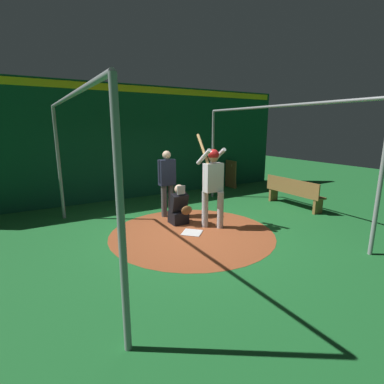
{
  "coord_description": "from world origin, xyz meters",
  "views": [
    {
      "loc": [
        5.29,
        -3.09,
        2.36
      ],
      "look_at": [
        0.0,
        0.0,
        0.95
      ],
      "focal_mm": 27.01,
      "sensor_mm": 36.0,
      "label": 1
    }
  ],
  "objects_px": {
    "home_plate": "(192,233)",
    "bat_rack": "(229,174)",
    "catcher": "(179,208)",
    "bench": "(293,192)",
    "batter": "(213,180)",
    "umpire": "(167,180)"
  },
  "relations": [
    {
      "from": "home_plate",
      "to": "umpire",
      "type": "distance_m",
      "value": 1.73
    },
    {
      "from": "batter",
      "to": "bench",
      "type": "xyz_separation_m",
      "value": [
        -0.27,
        3.06,
        -0.68
      ]
    },
    {
      "from": "catcher",
      "to": "bench",
      "type": "bearing_deg",
      "value": 84.4
    },
    {
      "from": "bat_rack",
      "to": "batter",
      "type": "bearing_deg",
      "value": -41.87
    },
    {
      "from": "home_plate",
      "to": "bench",
      "type": "bearing_deg",
      "value": 95.67
    },
    {
      "from": "home_plate",
      "to": "bat_rack",
      "type": "xyz_separation_m",
      "value": [
        -3.68,
        3.82,
        0.48
      ]
    },
    {
      "from": "umpire",
      "to": "batter",
      "type": "bearing_deg",
      "value": 21.35
    },
    {
      "from": "home_plate",
      "to": "catcher",
      "type": "relative_size",
      "value": 0.43
    },
    {
      "from": "catcher",
      "to": "umpire",
      "type": "relative_size",
      "value": 0.57
    },
    {
      "from": "bat_rack",
      "to": "catcher",
      "type": "bearing_deg",
      "value": -51.79
    },
    {
      "from": "catcher",
      "to": "bench",
      "type": "relative_size",
      "value": 0.52
    },
    {
      "from": "home_plate",
      "to": "bat_rack",
      "type": "relative_size",
      "value": 0.4
    },
    {
      "from": "batter",
      "to": "umpire",
      "type": "bearing_deg",
      "value": -158.65
    },
    {
      "from": "bench",
      "to": "umpire",
      "type": "bearing_deg",
      "value": -106.61
    },
    {
      "from": "home_plate",
      "to": "bench",
      "type": "relative_size",
      "value": 0.22
    },
    {
      "from": "catcher",
      "to": "umpire",
      "type": "xyz_separation_m",
      "value": [
        -0.72,
        0.03,
        0.59
      ]
    },
    {
      "from": "batter",
      "to": "catcher",
      "type": "xyz_separation_m",
      "value": [
        -0.62,
        -0.55,
        -0.75
      ]
    },
    {
      "from": "home_plate",
      "to": "bat_rack",
      "type": "height_order",
      "value": "bat_rack"
    },
    {
      "from": "umpire",
      "to": "bat_rack",
      "type": "xyz_separation_m",
      "value": [
        -2.25,
        3.74,
        -0.49
      ]
    },
    {
      "from": "catcher",
      "to": "batter",
      "type": "bearing_deg",
      "value": 41.47
    },
    {
      "from": "catcher",
      "to": "umpire",
      "type": "height_order",
      "value": "umpire"
    },
    {
      "from": "batter",
      "to": "home_plate",
      "type": "bearing_deg",
      "value": -80.94
    }
  ]
}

